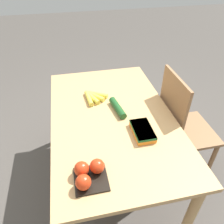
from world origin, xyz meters
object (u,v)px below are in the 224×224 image
object	(u,v)px
banana_bunch	(93,96)
carrot_bag	(143,131)
chair	(181,128)
tomato_pack	(88,173)
cucumber_near	(118,108)

from	to	relation	value
banana_bunch	carrot_bag	size ratio (longest dim) A/B	0.95
chair	banana_bunch	distance (m)	0.75
tomato_pack	carrot_bag	bearing A→B (deg)	124.54
banana_bunch	tomato_pack	xyz separation A→B (m)	(0.71, -0.13, 0.02)
banana_bunch	cucumber_near	world-z (taller)	cucumber_near
chair	carrot_bag	distance (m)	0.53
carrot_bag	cucumber_near	xyz separation A→B (m)	(-0.27, -0.10, -0.00)
banana_bunch	cucumber_near	bearing A→B (deg)	38.45
banana_bunch	carrot_bag	distance (m)	0.52
cucumber_near	tomato_pack	bearing A→B (deg)	-27.82
chair	tomato_pack	distance (m)	0.96
chair	banana_bunch	bearing A→B (deg)	70.41
banana_bunch	tomato_pack	distance (m)	0.72
tomato_pack	carrot_bag	world-z (taller)	tomato_pack
tomato_pack	cucumber_near	bearing A→B (deg)	152.18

